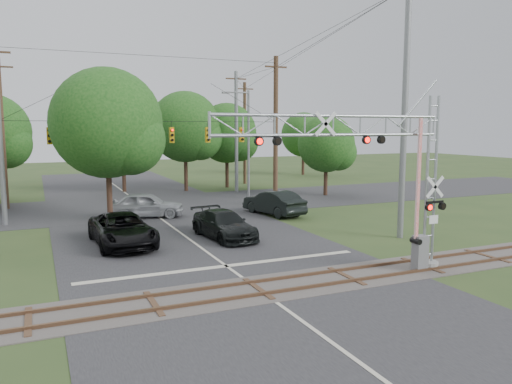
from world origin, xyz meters
name	(u,v)px	position (x,y,z in m)	size (l,w,h in m)	color
ground	(282,307)	(0.00, 0.00, 0.00)	(160.00, 160.00, 0.00)	#2C421E
road_main	(196,245)	(0.00, 10.00, 0.01)	(14.00, 90.00, 0.02)	#272729
road_cross	(144,206)	(0.00, 24.00, 0.01)	(90.00, 12.00, 0.02)	#272729
railroad_track	(258,289)	(0.00, 2.00, 0.03)	(90.00, 3.20, 0.17)	#494440
crossing_gantry	(373,166)	(4.91, 1.64, 4.59)	(10.55, 0.96, 7.48)	gray
traffic_signal_span	(166,133)	(0.91, 20.00, 5.73)	(19.34, 0.36, 11.50)	gray
pickup_black	(122,230)	(-3.56, 11.45, 0.84)	(2.80, 6.07, 1.69)	black
car_dark	(224,225)	(1.89, 10.95, 0.77)	(2.15, 5.29, 1.54)	black
sedan_silver	(146,205)	(-0.74, 19.24, 0.86)	(2.03, 5.05, 1.72)	#9FA2A6
suv_dark	(274,203)	(7.72, 16.60, 0.86)	(1.83, 5.24, 1.72)	black
streetlight	(247,139)	(9.09, 24.82, 5.18)	(2.47, 0.26, 9.26)	gray
utility_poles	(191,128)	(3.12, 21.20, 6.13)	(25.26, 28.86, 14.24)	#402B1D
treeline	(118,132)	(-0.66, 31.20, 5.72)	(50.83, 29.93, 9.94)	#3D271B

